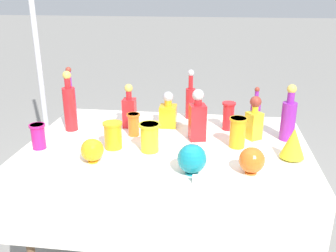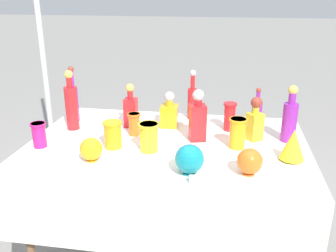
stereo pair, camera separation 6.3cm
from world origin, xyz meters
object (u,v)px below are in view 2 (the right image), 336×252
at_px(tall_bottle_3, 71,105).
at_px(slender_vase_0, 134,123).
at_px(square_decanter_3, 255,121).
at_px(slender_vase_4, 238,132).
at_px(slender_vase_1, 149,136).
at_px(canopy_pole, 44,63).
at_px(tall_bottle_2, 290,119).
at_px(square_decanter_2, 169,113).
at_px(round_bowl_0, 189,159).
at_px(tall_bottle_4, 257,115).
at_px(slender_vase_2, 230,116).
at_px(slender_vase_5, 39,134).
at_px(square_decanter_0, 131,109).
at_px(square_decanter_1, 198,118).
at_px(round_bowl_1, 250,161).
at_px(round_bowl_2, 91,149).
at_px(tall_bottle_1, 192,100).
at_px(tall_bottle_0, 74,100).
at_px(slender_vase_3, 113,134).
at_px(fluted_vase_0, 293,144).

height_order(tall_bottle_3, slender_vase_0, tall_bottle_3).
height_order(square_decanter_3, slender_vase_4, square_decanter_3).
xyz_separation_m(slender_vase_1, canopy_pole, (-1.06, 0.92, 0.20)).
distance_m(tall_bottle_2, canopy_pole, 1.96).
relative_size(square_decanter_2, slender_vase_4, 1.34).
relative_size(square_decanter_3, round_bowl_0, 1.74).
distance_m(tall_bottle_4, canopy_pole, 1.75).
bearing_deg(slender_vase_2, slender_vase_5, -157.34).
distance_m(square_decanter_0, slender_vase_5, 0.60).
distance_m(square_decanter_2, slender_vase_2, 0.39).
relative_size(square_decanter_0, square_decanter_2, 1.22).
bearing_deg(slender_vase_4, square_decanter_0, 160.66).
bearing_deg(square_decanter_3, tall_bottle_3, -179.76).
height_order(square_decanter_2, slender_vase_4, square_decanter_2).
xyz_separation_m(square_decanter_1, slender_vase_5, (-0.88, -0.25, -0.06)).
distance_m(tall_bottle_2, round_bowl_0, 0.74).
height_order(slender_vase_1, round_bowl_1, slender_vase_1).
xyz_separation_m(slender_vase_4, round_bowl_2, (-0.76, -0.30, -0.03)).
bearing_deg(square_decanter_2, square_decanter_1, -44.59).
height_order(tall_bottle_1, slender_vase_5, tall_bottle_1).
relative_size(tall_bottle_0, tall_bottle_1, 1.10).
bearing_deg(tall_bottle_0, tall_bottle_4, -0.24).
bearing_deg(tall_bottle_1, tall_bottle_2, -27.66).
bearing_deg(round_bowl_1, slender_vase_2, 99.92).
distance_m(tall_bottle_0, slender_vase_2, 1.05).
distance_m(slender_vase_0, slender_vase_3, 0.22).
distance_m(tall_bottle_0, square_decanter_0, 0.41).
bearing_deg(round_bowl_0, tall_bottle_2, 43.95).
height_order(tall_bottle_2, slender_vase_2, tall_bottle_2).
height_order(square_decanter_2, round_bowl_0, square_decanter_2).
relative_size(tall_bottle_0, tall_bottle_4, 1.32).
bearing_deg(tall_bottle_2, tall_bottle_4, 144.28).
distance_m(slender_vase_4, fluted_vase_0, 0.31).
xyz_separation_m(tall_bottle_3, canopy_pole, (-0.50, 0.66, 0.12)).
bearing_deg(square_decanter_0, tall_bottle_3, -163.52).
xyz_separation_m(tall_bottle_3, round_bowl_2, (0.29, -0.44, -0.10)).
distance_m(square_decanter_3, slender_vase_5, 1.26).
bearing_deg(slender_vase_0, round_bowl_1, -31.39).
distance_m(round_bowl_0, round_bowl_1, 0.29).
bearing_deg(slender_vase_2, tall_bottle_4, 1.81).
distance_m(tall_bottle_0, tall_bottle_3, 0.16).
relative_size(slender_vase_0, round_bowl_2, 1.09).
relative_size(tall_bottle_1, square_decanter_1, 1.10).
height_order(slender_vase_2, canopy_pole, canopy_pole).
bearing_deg(slender_vase_5, slender_vase_1, 4.18).
height_order(slender_vase_5, round_bowl_0, round_bowl_0).
height_order(tall_bottle_4, square_decanter_2, tall_bottle_4).
bearing_deg(square_decanter_2, slender_vase_1, -96.88).
height_order(square_decanter_0, slender_vase_3, square_decanter_0).
xyz_separation_m(slender_vase_1, round_bowl_0, (0.25, -0.24, -0.01)).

